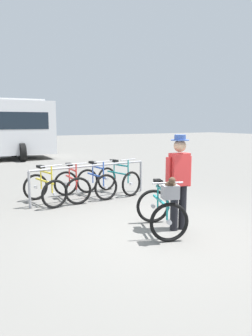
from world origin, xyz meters
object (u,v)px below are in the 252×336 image
object	(u,v)px
racked_bike_blue	(96,183)
racked_bike_teal	(119,180)
racked_bike_yellow	(45,189)
racked_bike_red	(72,186)
person_with_featured_bike	(179,178)
featured_bicycle	(163,207)

from	to	relation	value
racked_bike_blue	racked_bike_teal	size ratio (longest dim) A/B	0.95
racked_bike_yellow	racked_bike_blue	distance (m)	1.40
racked_bike_red	person_with_featured_bike	xyz separation A→B (m)	(0.93, -3.06, 0.58)
racked_bike_teal	racked_bike_blue	bearing A→B (deg)	-174.69
racked_bike_blue	featured_bicycle	distance (m)	3.19
racked_bike_red	racked_bike_blue	world-z (taller)	same
racked_bike_red	featured_bicycle	world-z (taller)	featured_bicycle
featured_bicycle	person_with_featured_bike	world-z (taller)	person_with_featured_bike
racked_bike_yellow	racked_bike_red	size ratio (longest dim) A/B	1.05
person_with_featured_bike	racked_bike_yellow	bearing A→B (deg)	118.54
featured_bicycle	person_with_featured_bike	distance (m)	0.61
racked_bike_red	racked_bike_blue	size ratio (longest dim) A/B	0.97
racked_bike_yellow	person_with_featured_bike	xyz separation A→B (m)	(1.63, -3.00, 0.58)
racked_bike_blue	person_with_featured_bike	bearing A→B (deg)	-85.66
racked_bike_yellow	racked_bike_blue	size ratio (longest dim) A/B	1.02
racked_bike_yellow	racked_bike_teal	size ratio (longest dim) A/B	0.97
racked_bike_yellow	featured_bicycle	xyz separation A→B (m)	(1.24, -3.05, 0.12)
racked_bike_blue	featured_bicycle	size ratio (longest dim) A/B	0.93
racked_bike_red	racked_bike_teal	world-z (taller)	same
racked_bike_yellow	featured_bicycle	world-z (taller)	featured_bicycle
racked_bike_red	person_with_featured_bike	bearing A→B (deg)	-73.04
featured_bicycle	person_with_featured_bike	xyz separation A→B (m)	(0.39, 0.05, 0.46)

